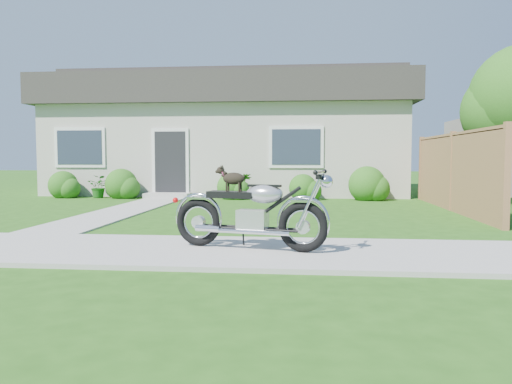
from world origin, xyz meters
TOP-DOWN VIEW (x-y plane):
  - ground at (0.00, 0.00)m, footprint 80.00×80.00m
  - sidewalk at (0.00, 0.00)m, footprint 24.00×2.20m
  - walkway at (-1.50, 5.00)m, footprint 1.20×8.00m
  - house at (-0.00, 11.99)m, footprint 12.60×7.03m
  - fence at (6.30, 5.75)m, footprint 0.12×6.62m
  - shrub_row at (0.32, 8.50)m, footprint 10.50×1.10m
  - potted_plant_left at (-3.70, 8.55)m, footprint 0.65×0.57m
  - potted_plant_right at (0.95, 8.55)m, footprint 0.60×0.60m
  - motorcycle_with_dog at (2.10, 0.04)m, footprint 2.19×0.81m

SIDE VIEW (x-z plane):
  - ground at x=0.00m, z-range 0.00..0.00m
  - walkway at x=-1.50m, z-range 0.00..0.03m
  - sidewalk at x=0.00m, z-range 0.00..0.04m
  - potted_plant_left at x=-3.70m, z-range 0.00..0.72m
  - potted_plant_right at x=0.95m, z-range 0.00..0.79m
  - shrub_row at x=0.32m, z-range -0.14..0.97m
  - motorcycle_with_dog at x=2.10m, z-range -0.02..1.10m
  - fence at x=6.30m, z-range -0.01..1.89m
  - house at x=0.00m, z-range -0.09..4.41m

